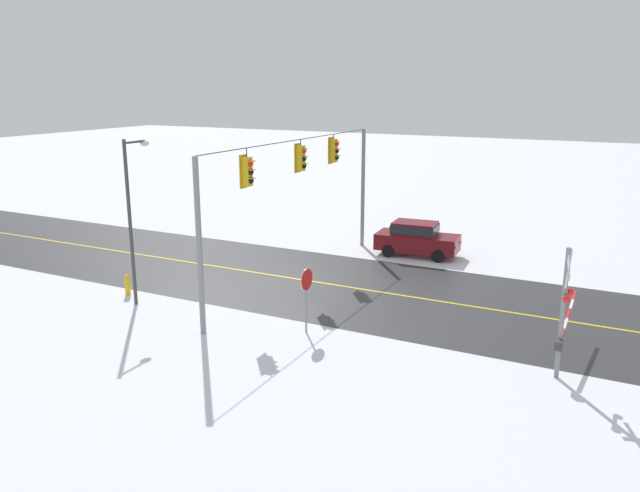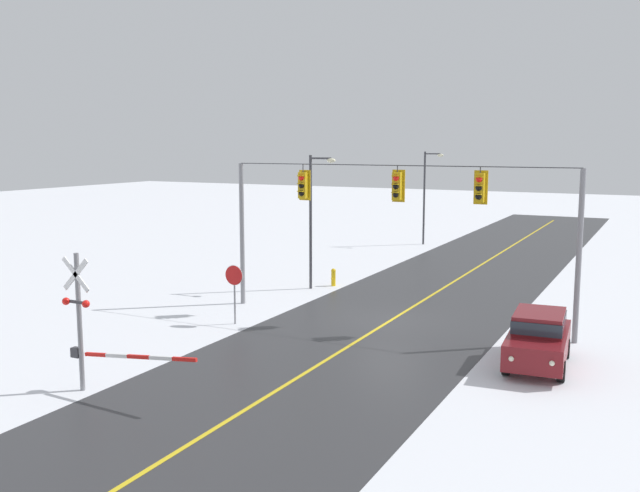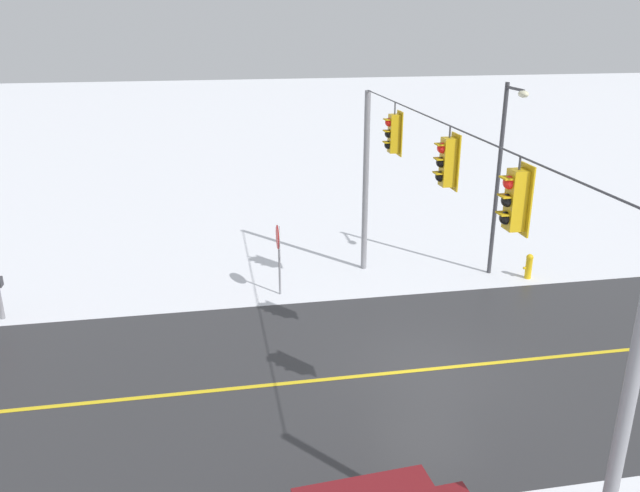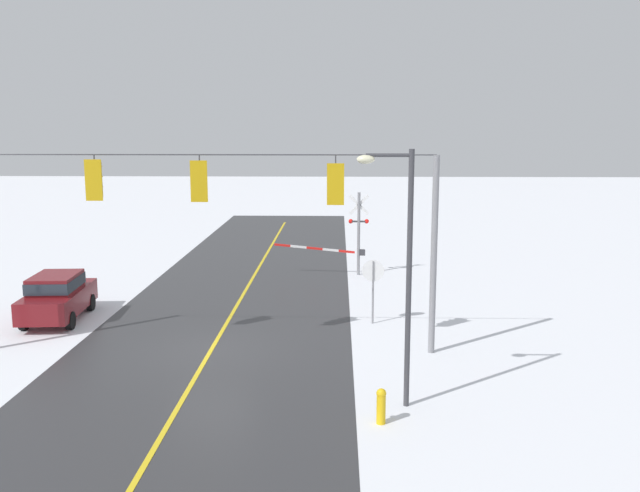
{
  "view_description": "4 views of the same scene",
  "coord_description": "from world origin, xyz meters",
  "px_view_note": "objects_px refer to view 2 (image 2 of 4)",
  "views": [
    {
      "loc": [
        -23.71,
        -13.17,
        8.52
      ],
      "look_at": [
        -3.21,
        -2.67,
        2.6
      ],
      "focal_mm": 35.66,
      "sensor_mm": 36.0,
      "label": 1
    },
    {
      "loc": [
        9.85,
        -25.88,
        7.03
      ],
      "look_at": [
        -1.6,
        -3.12,
        3.33
      ],
      "focal_mm": 39.61,
      "sensor_mm": 36.0,
      "label": 2
    },
    {
      "loc": [
        13.24,
        -5.26,
        8.44
      ],
      "look_at": [
        -3.2,
        -2.27,
        2.35
      ],
      "focal_mm": 35.38,
      "sensor_mm": 36.0,
      "label": 3
    },
    {
      "loc": [
        -4.05,
        20.64,
        6.97
      ],
      "look_at": [
        -3.4,
        -2.85,
        2.91
      ],
      "focal_mm": 38.05,
      "sensor_mm": 36.0,
      "label": 4
    }
  ],
  "objects_px": {
    "streetlamp_far": "(427,189)",
    "stop_sign": "(234,281)",
    "parked_car_maroon": "(538,337)",
    "railroad_crossing": "(89,325)",
    "fire_hydrant": "(333,277)",
    "streetlamp_near": "(314,209)"
  },
  "relations": [
    {
      "from": "streetlamp_far",
      "to": "stop_sign",
      "type": "bearing_deg",
      "value": -89.35
    },
    {
      "from": "stop_sign",
      "to": "parked_car_maroon",
      "type": "relative_size",
      "value": 0.55
    },
    {
      "from": "stop_sign",
      "to": "railroad_crossing",
      "type": "bearing_deg",
      "value": -85.4
    },
    {
      "from": "parked_car_maroon",
      "to": "fire_hydrant",
      "type": "xyz_separation_m",
      "value": [
        -11.37,
        8.61,
        -0.49
      ]
    },
    {
      "from": "railroad_crossing",
      "to": "fire_hydrant",
      "type": "bearing_deg",
      "value": 91.54
    },
    {
      "from": "streetlamp_near",
      "to": "streetlamp_far",
      "type": "relative_size",
      "value": 1.0
    },
    {
      "from": "railroad_crossing",
      "to": "streetlamp_far",
      "type": "distance_m",
      "value": 33.09
    },
    {
      "from": "railroad_crossing",
      "to": "streetlamp_far",
      "type": "relative_size",
      "value": 0.7
    },
    {
      "from": "streetlamp_near",
      "to": "fire_hydrant",
      "type": "bearing_deg",
      "value": 65.45
    },
    {
      "from": "streetlamp_near",
      "to": "streetlamp_far",
      "type": "distance_m",
      "value": 17.25
    },
    {
      "from": "stop_sign",
      "to": "railroad_crossing",
      "type": "xyz_separation_m",
      "value": [
        0.67,
        -8.32,
        0.27
      ]
    },
    {
      "from": "railroad_crossing",
      "to": "stop_sign",
      "type": "bearing_deg",
      "value": 94.6
    },
    {
      "from": "stop_sign",
      "to": "fire_hydrant",
      "type": "xyz_separation_m",
      "value": [
        0.22,
        8.53,
        -1.25
      ]
    },
    {
      "from": "stop_sign",
      "to": "streetlamp_far",
      "type": "xyz_separation_m",
      "value": [
        -0.28,
        24.7,
        2.2
      ]
    },
    {
      "from": "parked_car_maroon",
      "to": "fire_hydrant",
      "type": "bearing_deg",
      "value": 142.85
    },
    {
      "from": "railroad_crossing",
      "to": "fire_hydrant",
      "type": "distance_m",
      "value": 16.93
    },
    {
      "from": "railroad_crossing",
      "to": "fire_hydrant",
      "type": "xyz_separation_m",
      "value": [
        -0.45,
        16.86,
        -1.52
      ]
    },
    {
      "from": "parked_car_maroon",
      "to": "streetlamp_far",
      "type": "height_order",
      "value": "streetlamp_far"
    },
    {
      "from": "streetlamp_far",
      "to": "fire_hydrant",
      "type": "bearing_deg",
      "value": -88.24
    },
    {
      "from": "stop_sign",
      "to": "parked_car_maroon",
      "type": "height_order",
      "value": "stop_sign"
    },
    {
      "from": "parked_car_maroon",
      "to": "streetlamp_far",
      "type": "relative_size",
      "value": 0.66
    },
    {
      "from": "stop_sign",
      "to": "streetlamp_near",
      "type": "height_order",
      "value": "streetlamp_near"
    }
  ]
}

